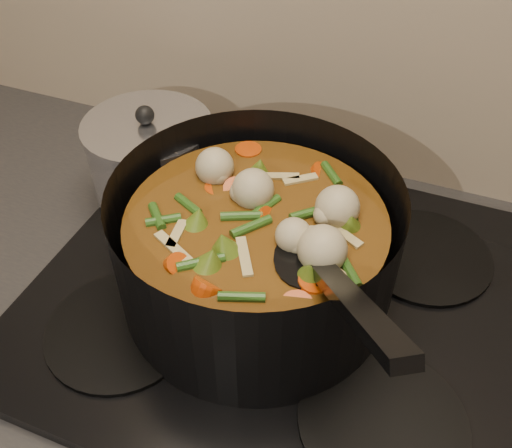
% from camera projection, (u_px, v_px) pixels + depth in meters
% --- Properties ---
extents(stovetop, '(0.62, 0.54, 0.03)m').
position_uv_depth(stovetop, '(281.00, 296.00, 0.74)').
color(stovetop, black).
rests_on(stovetop, counter).
extents(stockpot, '(0.43, 0.44, 0.25)m').
position_uv_depth(stockpot, '(256.00, 249.00, 0.68)').
color(stockpot, black).
rests_on(stockpot, stovetop).
extents(saucepan, '(0.18, 0.18, 0.15)m').
position_uv_depth(saucepan, '(152.00, 159.00, 0.84)').
color(saucepan, silver).
rests_on(saucepan, stovetop).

